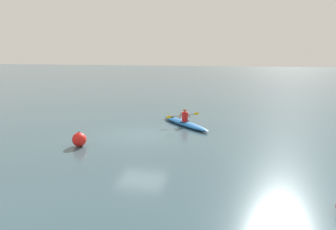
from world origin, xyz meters
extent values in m
plane|color=#334C56|center=(0.00, 0.00, 0.00)|extent=(160.00, 160.00, 0.00)
ellipsoid|color=#1959A5|center=(-1.81, -2.80, 0.13)|extent=(3.61, 3.76, 0.26)
torus|color=black|center=(-1.84, -2.76, 0.24)|extent=(0.88, 0.88, 0.04)
cylinder|color=black|center=(-0.87, -3.79, 0.25)|extent=(0.18, 0.18, 0.02)
cylinder|color=red|center=(-1.83, -2.78, 0.53)|extent=(0.34, 0.34, 0.55)
sphere|color=#936B4C|center=(-1.83, -2.78, 0.92)|extent=(0.21, 0.21, 0.21)
cylinder|color=black|center=(-1.69, -2.92, 0.58)|extent=(1.45, 1.37, 0.03)
ellipsoid|color=gold|center=(-0.98, -2.25, 0.58)|extent=(0.32, 0.30, 0.17)
ellipsoid|color=gold|center=(-2.41, -3.60, 0.58)|extent=(0.32, 0.30, 0.17)
cylinder|color=#936B4C|center=(-1.58, -2.65, 0.61)|extent=(0.19, 0.31, 0.34)
cylinder|color=#936B4C|center=(-1.97, -3.02, 0.61)|extent=(0.32, 0.17, 0.34)
sphere|color=red|center=(2.23, 2.39, 0.32)|extent=(0.65, 0.65, 0.65)
torus|color=#333338|center=(2.23, 2.39, 0.68)|extent=(0.12, 0.12, 0.02)
camera|label=1|loc=(-4.82, 15.14, 4.31)|focal=33.63mm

